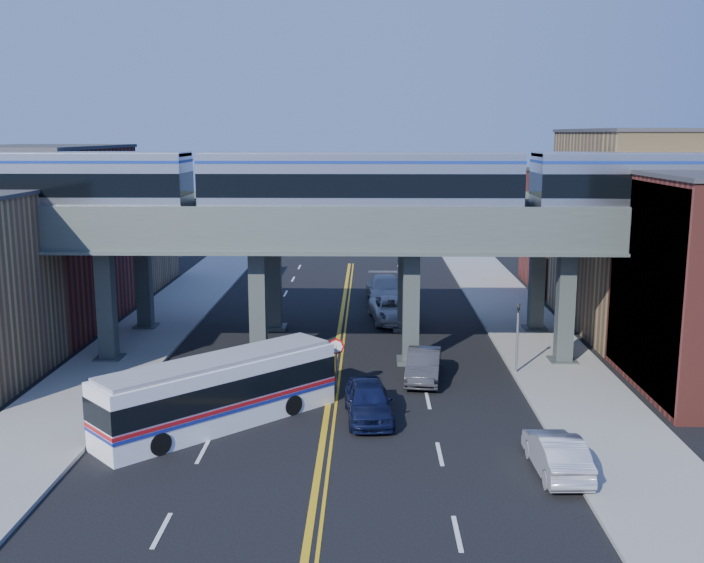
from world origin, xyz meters
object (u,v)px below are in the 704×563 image
at_px(transit_train, 360,184).
at_px(traffic_signal, 518,330).
at_px(car_lane_a, 368,401).
at_px(car_lane_c, 392,310).
at_px(car_lane_d, 386,290).
at_px(transit_bus, 219,393).
at_px(car_lane_b, 423,365).
at_px(car_parked_curb, 557,453).
at_px(stop_sign, 336,357).

relative_size(transit_train, traffic_signal, 12.17).
height_order(car_lane_a, car_lane_c, car_lane_a).
distance_m(car_lane_a, car_lane_d, 23.49).
bearing_deg(traffic_signal, car_lane_a, -139.60).
distance_m(transit_bus, car_lane_d, 25.43).
height_order(car_lane_b, car_lane_c, car_lane_c).
xyz_separation_m(car_lane_b, car_parked_curb, (4.01, -10.59, -0.02)).
distance_m(transit_bus, car_parked_curb, 13.59).
distance_m(transit_bus, car_lane_a, 6.24).
distance_m(transit_train, car_lane_d, 17.44).
relative_size(car_lane_a, car_lane_c, 0.85).
bearing_deg(car_lane_c, car_lane_a, -101.83).
height_order(car_lane_c, car_parked_curb, car_lane_c).
height_order(car_lane_a, car_lane_d, car_lane_d).
xyz_separation_m(traffic_signal, car_lane_d, (-6.19, 17.16, -1.38)).
relative_size(traffic_signal, transit_bus, 0.44).
height_order(transit_train, car_lane_b, transit_train).
relative_size(transit_train, stop_sign, 18.98).
bearing_deg(car_parked_curb, car_lane_a, -40.22).
bearing_deg(transit_bus, car_lane_a, -35.68).
bearing_deg(stop_sign, transit_train, 78.20).
height_order(traffic_signal, car_lane_d, traffic_signal).
height_order(traffic_signal, car_lane_a, traffic_signal).
distance_m(transit_train, stop_sign, 9.17).
bearing_deg(car_lane_b, transit_bus, -138.12).
bearing_deg(car_lane_a, stop_sign, 109.48).
xyz_separation_m(transit_train, stop_sign, (-1.04, -5.00, -7.62)).
bearing_deg(car_parked_curb, car_lane_c, -79.31).
xyz_separation_m(car_lane_a, car_lane_b, (2.69, 5.33, -0.05)).
relative_size(car_lane_c, car_lane_d, 0.88).
bearing_deg(car_lane_a, transit_train, 88.17).
bearing_deg(stop_sign, car_lane_c, 78.09).
relative_size(stop_sign, traffic_signal, 0.64).
height_order(traffic_signal, transit_bus, traffic_signal).
xyz_separation_m(stop_sign, car_parked_curb, (8.20, -8.56, -1.03)).
distance_m(car_lane_b, car_parked_curb, 11.33).
bearing_deg(transit_train, stop_sign, -101.80).
height_order(transit_bus, car_lane_b, transit_bus).
height_order(transit_bus, car_lane_a, transit_bus).
bearing_deg(stop_sign, traffic_signal, 18.63).
bearing_deg(car_lane_d, stop_sign, -100.73).
xyz_separation_m(stop_sign, car_lane_b, (4.19, 2.04, -1.01)).
bearing_deg(transit_bus, car_lane_d, 29.36).
relative_size(traffic_signal, car_lane_a, 0.87).
bearing_deg(car_lane_a, car_parked_curb, -43.10).
bearing_deg(transit_train, car_parked_curb, -62.17).
bearing_deg(traffic_signal, car_lane_c, 117.51).
xyz_separation_m(transit_bus, car_lane_c, (7.67, 18.48, -0.63)).
height_order(transit_bus, car_lane_c, transit_bus).
relative_size(transit_bus, car_lane_a, 1.98).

